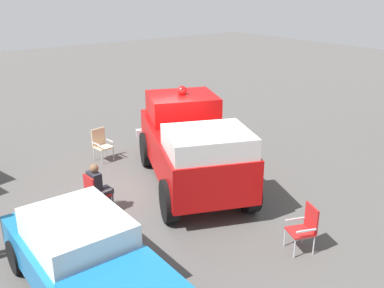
# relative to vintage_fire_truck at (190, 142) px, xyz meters

# --- Properties ---
(ground_plane) EXTENTS (60.00, 60.00, 0.00)m
(ground_plane) POSITION_rel_vintage_fire_truck_xyz_m (0.87, 0.09, -1.20)
(ground_plane) COLOR #514F4C
(vintage_fire_truck) EXTENTS (4.33, 6.33, 2.59)m
(vintage_fire_truck) POSITION_rel_vintage_fire_truck_xyz_m (0.00, 0.00, 0.00)
(vintage_fire_truck) COLOR black
(vintage_fire_truck) RESTS_ON ground
(classic_hot_rod) EXTENTS (1.91, 4.37, 1.46)m
(classic_hot_rod) POSITION_rel_vintage_fire_truck_xyz_m (4.32, 2.75, -0.45)
(classic_hot_rod) COLOR black
(classic_hot_rod) RESTS_ON ground
(lawn_chair_near_truck) EXTENTS (0.53, 0.55, 1.02)m
(lawn_chair_near_truck) POSITION_rel_vintage_fire_truck_xyz_m (2.94, 0.05, -0.61)
(lawn_chair_near_truck) COLOR #B7BABF
(lawn_chair_near_truck) RESTS_ON ground
(lawn_chair_by_car) EXTENTS (0.57, 0.56, 1.02)m
(lawn_chair_by_car) POSITION_rel_vintage_fire_truck_xyz_m (1.28, -3.04, -0.61)
(lawn_chair_by_car) COLOR #B7BABF
(lawn_chair_by_car) RESTS_ON ground
(lawn_chair_spare) EXTENTS (0.64, 0.64, 1.02)m
(lawn_chair_spare) POSITION_rel_vintage_fire_truck_xyz_m (0.09, 4.16, -0.61)
(lawn_chair_spare) COLOR #B7BABF
(lawn_chair_spare) RESTS_ON ground
(spectator_seated) EXTENTS (0.56, 0.42, 1.29)m
(spectator_seated) POSITION_rel_vintage_fire_truck_xyz_m (2.81, 0.04, -0.50)
(spectator_seated) COLOR #383842
(spectator_seated) RESTS_ON ground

